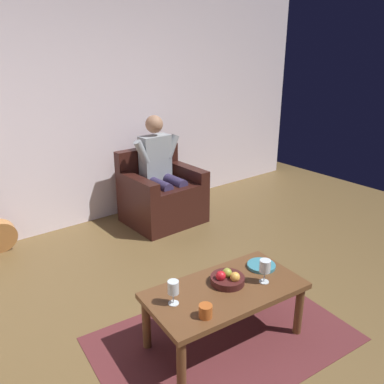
{
  "coord_description": "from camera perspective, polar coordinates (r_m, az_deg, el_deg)",
  "views": [
    {
      "loc": [
        1.79,
        1.54,
        2.01
      ],
      "look_at": [
        -0.23,
        -1.06,
        0.79
      ],
      "focal_mm": 37.28,
      "sensor_mm": 36.0,
      "label": 1
    }
  ],
  "objects": [
    {
      "name": "ground_plane",
      "position": [
        3.1,
        9.26,
        -20.45
      ],
      "size": [
        7.58,
        7.58,
        0.0
      ],
      "primitive_type": "plane",
      "color": "brown"
    },
    {
      "name": "wall_back",
      "position": [
        4.69,
        -15.49,
        11.97
      ],
      "size": [
        6.71,
        0.06,
        2.78
      ],
      "primitive_type": "cube",
      "color": "silver",
      "rests_on": "ground"
    },
    {
      "name": "rug",
      "position": [
        3.09,
        4.56,
        -20.18
      ],
      "size": [
        1.9,
        1.33,
        0.01
      ],
      "primitive_type": "cube",
      "rotation": [
        0.0,
        0.0,
        -0.09
      ],
      "color": "#582427",
      "rests_on": "ground"
    },
    {
      "name": "armchair",
      "position": [
        4.78,
        -4.4,
        -0.58
      ],
      "size": [
        0.86,
        0.75,
        0.86
      ],
      "rotation": [
        0.0,
        0.0,
        0.02
      ],
      "color": "#331611",
      "rests_on": "ground"
    },
    {
      "name": "person_seated",
      "position": [
        4.65,
        -4.45,
        3.53
      ],
      "size": [
        0.62,
        0.57,
        1.26
      ],
      "rotation": [
        0.0,
        0.0,
        0.02
      ],
      "color": "#939BA0",
      "rests_on": "ground"
    },
    {
      "name": "coffee_table",
      "position": [
        2.87,
        4.77,
        -14.56
      ],
      "size": [
        1.15,
        0.67,
        0.43
      ],
      "rotation": [
        0.0,
        0.0,
        -0.09
      ],
      "color": "brown",
      "rests_on": "ground"
    },
    {
      "name": "wine_glass_near",
      "position": [
        2.62,
        -2.7,
        -13.67
      ],
      "size": [
        0.07,
        0.07,
        0.17
      ],
      "color": "silver",
      "rests_on": "coffee_table"
    },
    {
      "name": "wine_glass_far",
      "position": [
        2.87,
        10.39,
        -10.56
      ],
      "size": [
        0.08,
        0.08,
        0.18
      ],
      "color": "silver",
      "rests_on": "coffee_table"
    },
    {
      "name": "fruit_bowl",
      "position": [
        2.87,
        5.09,
        -12.23
      ],
      "size": [
        0.24,
        0.24,
        0.11
      ],
      "color": "#411918",
      "rests_on": "coffee_table"
    },
    {
      "name": "decorative_dish",
      "position": [
        3.1,
        9.88,
        -10.34
      ],
      "size": [
        0.21,
        0.21,
        0.02
      ],
      "primitive_type": "cylinder",
      "color": "teal",
      "rests_on": "coffee_table"
    },
    {
      "name": "candle_jar",
      "position": [
        2.55,
        1.95,
        -16.66
      ],
      "size": [
        0.09,
        0.09,
        0.08
      ],
      "primitive_type": "cylinder",
      "color": "#B25421",
      "rests_on": "coffee_table"
    }
  ]
}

